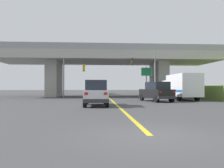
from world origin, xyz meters
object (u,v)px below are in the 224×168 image
object	(u,v)px
sedan_oncoming	(101,89)
highway_sign	(146,75)
suv_crossing	(156,92)
semi_truck_distant	(92,86)
box_truck	(181,86)
traffic_signal_nearside	(147,69)
suv_lead	(96,93)
traffic_signal_farside	(71,73)

from	to	relation	value
sedan_oncoming	highway_sign	xyz separation A→B (m)	(6.43, -11.87, 2.31)
suv_crossing	semi_truck_distant	xyz separation A→B (m)	(-7.47, 31.46, 0.63)
sedan_oncoming	highway_sign	distance (m)	13.69
box_truck	traffic_signal_nearside	distance (m)	5.61
suv_crossing	sedan_oncoming	bearing A→B (deg)	90.70
suv_lead	suv_crossing	bearing A→B (deg)	38.80
sedan_oncoming	highway_sign	bearing A→B (deg)	-61.57
sedan_oncoming	traffic_signal_nearside	xyz separation A→B (m)	(5.86, -14.67, 2.85)
suv_crossing	suv_lead	bearing A→B (deg)	-154.37
suv_crossing	box_truck	distance (m)	4.59
sedan_oncoming	traffic_signal_nearside	distance (m)	16.05
box_truck	suv_crossing	bearing A→B (deg)	-143.29
traffic_signal_nearside	traffic_signal_farside	distance (m)	10.28
suv_crossing	traffic_signal_nearside	bearing A→B (deg)	72.13
sedan_oncoming	semi_truck_distant	world-z (taller)	semi_truck_distant
suv_lead	box_truck	distance (m)	12.54
box_truck	sedan_oncoming	distance (m)	20.78
suv_lead	suv_crossing	distance (m)	7.98
sedan_oncoming	traffic_signal_farside	distance (m)	14.60
suv_lead	box_truck	xyz separation A→B (m)	(9.87, 7.72, 0.56)
suv_lead	suv_crossing	size ratio (longest dim) A/B	0.89
traffic_signal_nearside	semi_truck_distant	xyz separation A→B (m)	(-8.03, 24.66, -2.22)
suv_lead	traffic_signal_farside	distance (m)	13.39
suv_crossing	traffic_signal_farside	size ratio (longest dim) A/B	0.90
semi_truck_distant	traffic_signal_nearside	bearing A→B (deg)	-71.97
highway_sign	suv_crossing	bearing A→B (deg)	-96.68
traffic_signal_farside	suv_crossing	bearing A→B (deg)	-38.66
suv_lead	traffic_signal_farside	world-z (taller)	traffic_signal_farside
sedan_oncoming	traffic_signal_farside	xyz separation A→B (m)	(-4.36, -13.73, 2.32)
suv_lead	traffic_signal_farside	size ratio (longest dim) A/B	0.80
suv_lead	box_truck	bearing A→B (deg)	38.04
suv_lead	traffic_signal_farside	xyz separation A→B (m)	(-3.45, 12.73, 2.33)
suv_lead	highway_sign	distance (m)	16.50
suv_crossing	semi_truck_distant	distance (m)	32.34
suv_lead	suv_crossing	world-z (taller)	same
suv_crossing	highway_sign	world-z (taller)	highway_sign
traffic_signal_nearside	semi_truck_distant	world-z (taller)	traffic_signal_nearside
suv_lead	traffic_signal_farside	bearing A→B (deg)	105.16
box_truck	traffic_signal_nearside	size ratio (longest dim) A/B	1.22
traffic_signal_farside	semi_truck_distant	distance (m)	23.89
traffic_signal_farside	semi_truck_distant	size ratio (longest dim) A/B	0.72
suv_lead	semi_truck_distant	distance (m)	36.48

